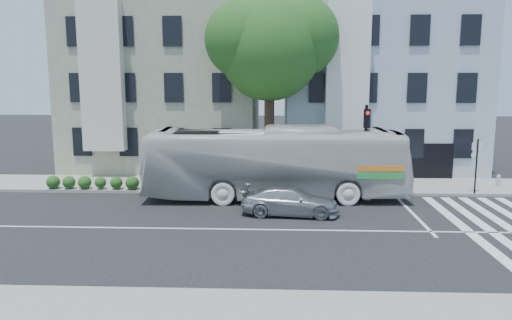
# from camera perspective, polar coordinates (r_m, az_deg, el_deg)

# --- Properties ---
(ground) EXTENTS (120.00, 120.00, 0.00)m
(ground) POSITION_cam_1_polar(r_m,az_deg,el_deg) (20.05, 1.11, -7.97)
(ground) COLOR black
(ground) RESTS_ON ground
(sidewalk_far) EXTENTS (80.00, 4.00, 0.15)m
(sidewalk_far) POSITION_cam_1_polar(r_m,az_deg,el_deg) (27.77, 1.48, -2.88)
(sidewalk_far) COLOR gray
(sidewalk_far) RESTS_ON ground
(building_left) EXTENTS (12.00, 10.00, 11.00)m
(building_left) POSITION_cam_1_polar(r_m,az_deg,el_deg) (34.93, -9.98, 8.48)
(building_left) COLOR gray
(building_left) RESTS_ON ground
(building_right) EXTENTS (12.00, 10.00, 11.00)m
(building_right) POSITION_cam_1_polar(r_m,az_deg,el_deg) (34.76, 13.46, 8.36)
(building_right) COLOR #9FB1BD
(building_right) RESTS_ON ground
(street_tree) EXTENTS (7.30, 5.90, 11.10)m
(street_tree) POSITION_cam_1_polar(r_m,az_deg,el_deg) (27.93, 1.70, 13.20)
(street_tree) COLOR #2D2116
(street_tree) RESTS_ON ground
(bus) EXTENTS (3.51, 13.06, 3.61)m
(bus) POSITION_cam_1_polar(r_m,az_deg,el_deg) (24.69, 2.19, -0.35)
(bus) COLOR silver
(bus) RESTS_ON ground
(sedan) EXTENTS (2.11, 4.44, 1.25)m
(sedan) POSITION_cam_1_polar(r_m,az_deg,el_deg) (22.06, 3.93, -4.68)
(sedan) COLOR #B3B7BB
(sedan) RESTS_ON ground
(hedge) EXTENTS (8.51, 2.42, 0.70)m
(hedge) POSITION_cam_1_polar(r_m,az_deg,el_deg) (27.10, -13.96, -2.55)
(hedge) COLOR #25611F
(hedge) RESTS_ON sidewalk_far
(traffic_signal) EXTENTS (0.46, 0.55, 4.64)m
(traffic_signal) POSITION_cam_1_polar(r_m,az_deg,el_deg) (25.65, 12.45, 2.50)
(traffic_signal) COLOR black
(traffic_signal) RESTS_ON ground
(fire_hydrant) EXTENTS (0.38, 0.22, 0.67)m
(fire_hydrant) POSITION_cam_1_polar(r_m,az_deg,el_deg) (29.98, 25.96, -2.11)
(fire_hydrant) COLOR #AFAFAA
(fire_hydrant) RESTS_ON sidewalk_far
(far_sign_pole) EXTENTS (0.51, 0.19, 2.81)m
(far_sign_pole) POSITION_cam_1_polar(r_m,az_deg,el_deg) (27.52, 23.88, 0.07)
(far_sign_pole) COLOR black
(far_sign_pole) RESTS_ON sidewalk_far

